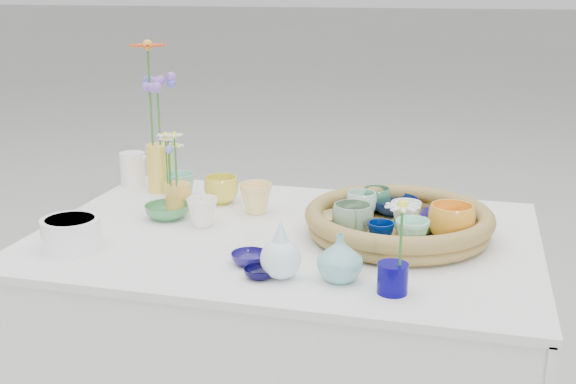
# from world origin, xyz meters

# --- Properties ---
(wicker_tray) EXTENTS (0.47, 0.47, 0.08)m
(wicker_tray) POSITION_xyz_m (0.28, 0.05, 0.80)
(wicker_tray) COLOR olive
(wicker_tray) RESTS_ON display_table
(tray_ceramic_0) EXTENTS (0.13, 0.13, 0.04)m
(tray_ceramic_0) POSITION_xyz_m (0.25, 0.18, 0.80)
(tray_ceramic_0) COLOR #0A1A48
(tray_ceramic_0) RESTS_ON wicker_tray
(tray_ceramic_1) EXTENTS (0.12, 0.12, 0.03)m
(tray_ceramic_1) POSITION_xyz_m (0.39, 0.12, 0.80)
(tray_ceramic_1) COLOR #140B50
(tray_ceramic_1) RESTS_ON wicker_tray
(tray_ceramic_2) EXTENTS (0.14, 0.14, 0.09)m
(tray_ceramic_2) POSITION_xyz_m (0.41, 0.01, 0.83)
(tray_ceramic_2) COLOR #FDA32C
(tray_ceramic_2) RESTS_ON wicker_tray
(tray_ceramic_3) EXTENTS (0.14, 0.14, 0.03)m
(tray_ceramic_3) POSITION_xyz_m (0.32, 0.03, 0.80)
(tray_ceramic_3) COLOR #51875A
(tray_ceramic_3) RESTS_ON wicker_tray
(tray_ceramic_4) EXTENTS (0.11, 0.11, 0.08)m
(tray_ceramic_4) POSITION_xyz_m (0.17, -0.02, 0.82)
(tray_ceramic_4) COLOR gray
(tray_ceramic_4) RESTS_ON wicker_tray
(tray_ceramic_5) EXTENTS (0.10, 0.10, 0.03)m
(tray_ceramic_5) POSITION_xyz_m (0.17, 0.05, 0.80)
(tray_ceramic_5) COLOR #A1BFB1
(tray_ceramic_5) RESTS_ON wicker_tray
(tray_ceramic_6) EXTENTS (0.11, 0.11, 0.06)m
(tray_ceramic_6) POSITION_xyz_m (0.17, 0.14, 0.82)
(tray_ceramic_6) COLOR #AED8C5
(tray_ceramic_6) RESTS_ON wicker_tray
(tray_ceramic_7) EXTENTS (0.09, 0.09, 0.07)m
(tray_ceramic_7) POSITION_xyz_m (0.30, 0.06, 0.82)
(tray_ceramic_7) COLOR white
(tray_ceramic_7) RESTS_ON wicker_tray
(tray_ceramic_8) EXTENTS (0.10, 0.10, 0.02)m
(tray_ceramic_8) POSITION_xyz_m (0.42, 0.16, 0.79)
(tray_ceramic_8) COLOR #7FB9FD
(tray_ceramic_8) RESTS_ON wicker_tray
(tray_ceramic_9) EXTENTS (0.08, 0.08, 0.06)m
(tray_ceramic_9) POSITION_xyz_m (0.25, -0.08, 0.81)
(tray_ceramic_9) COLOR #00165C
(tray_ceramic_9) RESTS_ON wicker_tray
(tray_ceramic_10) EXTENTS (0.13, 0.13, 0.03)m
(tray_ceramic_10) POSITION_xyz_m (0.13, 0.04, 0.80)
(tray_ceramic_10) COLOR #E3C681
(tray_ceramic_10) RESTS_ON wicker_tray
(tray_ceramic_11) EXTENTS (0.11, 0.11, 0.07)m
(tray_ceramic_11) POSITION_xyz_m (0.33, -0.09, 0.82)
(tray_ceramic_11) COLOR #95E6BF
(tray_ceramic_11) RESTS_ON wicker_tray
(tray_ceramic_12) EXTENTS (0.08, 0.08, 0.06)m
(tray_ceramic_12) POSITION_xyz_m (0.20, 0.20, 0.81)
(tray_ceramic_12) COLOR #3F7E56
(tray_ceramic_12) RESTS_ON wicker_tray
(loose_ceramic_0) EXTENTS (0.11, 0.11, 0.08)m
(loose_ceramic_0) POSITION_xyz_m (-0.25, 0.21, 0.80)
(loose_ceramic_0) COLOR yellow
(loose_ceramic_0) RESTS_ON display_table
(loose_ceramic_1) EXTENTS (0.11, 0.11, 0.08)m
(loose_ceramic_1) POSITION_xyz_m (-0.13, 0.15, 0.81)
(loose_ceramic_1) COLOR #FFD981
(loose_ceramic_1) RESTS_ON display_table
(loose_ceramic_2) EXTENTS (0.16, 0.16, 0.04)m
(loose_ceramic_2) POSITION_xyz_m (-0.34, 0.04, 0.78)
(loose_ceramic_2) COLOR #40864D
(loose_ceramic_2) RESTS_ON display_table
(loose_ceramic_3) EXTENTS (0.09, 0.09, 0.08)m
(loose_ceramic_3) POSITION_xyz_m (-0.23, 0.00, 0.80)
(loose_ceramic_3) COLOR white
(loose_ceramic_3) RESTS_ON display_table
(loose_ceramic_4) EXTENTS (0.09, 0.09, 0.03)m
(loose_ceramic_4) POSITION_xyz_m (-0.03, -0.22, 0.78)
(loose_ceramic_4) COLOR navy
(loose_ceramic_4) RESTS_ON display_table
(loose_ceramic_5) EXTENTS (0.10, 0.10, 0.08)m
(loose_ceramic_5) POSITION_xyz_m (-0.38, 0.22, 0.80)
(loose_ceramic_5) COLOR #78BBA0
(loose_ceramic_5) RESTS_ON display_table
(loose_ceramic_6) EXTENTS (0.08, 0.08, 0.02)m
(loose_ceramic_6) POSITION_xyz_m (0.02, -0.29, 0.78)
(loose_ceramic_6) COLOR black
(loose_ceramic_6) RESTS_ON display_table
(fluted_bowl) EXTENTS (0.17, 0.17, 0.07)m
(fluted_bowl) POSITION_xyz_m (-0.48, -0.23, 0.80)
(fluted_bowl) COLOR white
(fluted_bowl) RESTS_ON display_table
(bud_vase_paleblue) EXTENTS (0.11, 0.11, 0.14)m
(bud_vase_paleblue) POSITION_xyz_m (0.06, -0.28, 0.83)
(bud_vase_paleblue) COLOR white
(bud_vase_paleblue) RESTS_ON display_table
(bud_vase_seafoam) EXTENTS (0.13, 0.13, 0.10)m
(bud_vase_seafoam) POSITION_xyz_m (0.19, -0.26, 0.82)
(bud_vase_seafoam) COLOR #72B5B1
(bud_vase_seafoam) RESTS_ON display_table
(bud_vase_cobalt) EXTENTS (0.09, 0.09, 0.06)m
(bud_vase_cobalt) POSITION_xyz_m (0.31, -0.30, 0.80)
(bud_vase_cobalt) COLOR #04005F
(bud_vase_cobalt) RESTS_ON display_table
(single_daisy) EXTENTS (0.10, 0.10, 0.15)m
(single_daisy) POSITION_xyz_m (0.32, -0.30, 0.89)
(single_daisy) COLOR white
(single_daisy) RESTS_ON bud_vase_cobalt
(tall_vase_yellow) EXTENTS (0.10, 0.10, 0.15)m
(tall_vase_yellow) POSITION_xyz_m (-0.47, 0.28, 0.84)
(tall_vase_yellow) COLOR yellow
(tall_vase_yellow) RESTS_ON display_table
(gerbera) EXTENTS (0.13, 0.13, 0.32)m
(gerbera) POSITION_xyz_m (-0.49, 0.27, 1.06)
(gerbera) COLOR #D54111
(gerbera) RESTS_ON tall_vase_yellow
(hydrangea) EXTENTS (0.10, 0.10, 0.26)m
(hydrangea) POSITION_xyz_m (-0.47, 0.28, 1.00)
(hydrangea) COLOR #585DCE
(hydrangea) RESTS_ON tall_vase_yellow
(white_pitcher) EXTENTS (0.13, 0.10, 0.11)m
(white_pitcher) POSITION_xyz_m (-0.58, 0.32, 0.82)
(white_pitcher) COLOR white
(white_pitcher) RESTS_ON display_table
(daisy_cup) EXTENTS (0.09, 0.09, 0.08)m
(daisy_cup) POSITION_xyz_m (-0.34, 0.11, 0.80)
(daisy_cup) COLOR #F2B044
(daisy_cup) RESTS_ON display_table
(daisy_posy) EXTENTS (0.10, 0.10, 0.15)m
(daisy_posy) POSITION_xyz_m (-0.35, 0.09, 0.92)
(daisy_posy) COLOR white
(daisy_posy) RESTS_ON daisy_cup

